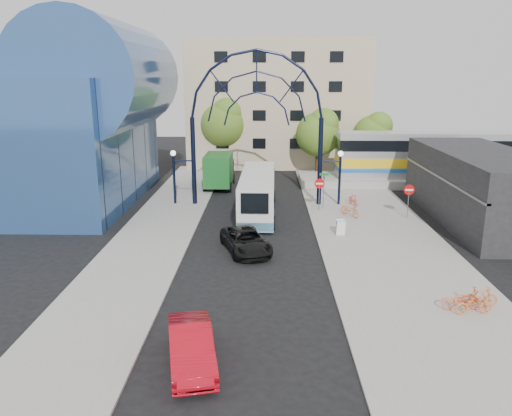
{
  "coord_description": "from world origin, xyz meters",
  "views": [
    {
      "loc": [
        0.73,
        -24.98,
        10.17
      ],
      "look_at": [
        0.11,
        6.0,
        1.89
      ],
      "focal_mm": 35.0,
      "sensor_mm": 36.0,
      "label": 1
    }
  ],
  "objects_px": {
    "tree_north_a": "(319,132)",
    "bike_near_a": "(350,210)",
    "do_not_enter_sign": "(409,193)",
    "bike_far_a": "(463,299)",
    "tree_north_b": "(224,121)",
    "red_sedan": "(191,346)",
    "tree_north_c": "(374,133)",
    "city_bus": "(258,193)",
    "sandwich_board": "(341,226)",
    "green_truck": "(219,170)",
    "bike_far_b": "(479,297)",
    "bike_far_c": "(474,305)",
    "train_car": "(471,155)",
    "bike_near_b": "(353,199)",
    "black_suv": "(246,241)",
    "stop_sign": "(319,187)",
    "gateway_arch": "(257,97)",
    "street_name_sign": "(324,183)"
  },
  "relations": [
    {
      "from": "tree_north_a",
      "to": "bike_near_b",
      "type": "xyz_separation_m",
      "value": [
        1.56,
        -12.3,
        -4.0
      ]
    },
    {
      "from": "tree_north_a",
      "to": "bike_far_c",
      "type": "xyz_separation_m",
      "value": [
        3.65,
        -30.98,
        -4.04
      ]
    },
    {
      "from": "sandwich_board",
      "to": "tree_north_b",
      "type": "relative_size",
      "value": 0.12
    },
    {
      "from": "gateway_arch",
      "to": "red_sedan",
      "type": "bearing_deg",
      "value": -94.79
    },
    {
      "from": "stop_sign",
      "to": "street_name_sign",
      "type": "distance_m",
      "value": 0.74
    },
    {
      "from": "tree_north_a",
      "to": "bike_near_a",
      "type": "relative_size",
      "value": 3.72
    },
    {
      "from": "train_car",
      "to": "bike_far_a",
      "type": "xyz_separation_m",
      "value": [
        -10.54,
        -26.65,
        -2.28
      ]
    },
    {
      "from": "street_name_sign",
      "to": "bike_far_c",
      "type": "distance_m",
      "value": 18.31
    },
    {
      "from": "sandwich_board",
      "to": "green_truck",
      "type": "distance_m",
      "value": 17.26
    },
    {
      "from": "city_bus",
      "to": "bike_near_b",
      "type": "distance_m",
      "value": 7.9
    },
    {
      "from": "green_truck",
      "to": "bike_far_c",
      "type": "relative_size",
      "value": 3.81
    },
    {
      "from": "gateway_arch",
      "to": "stop_sign",
      "type": "xyz_separation_m",
      "value": [
        4.8,
        -2.0,
        -6.56
      ]
    },
    {
      "from": "tree_north_b",
      "to": "red_sedan",
      "type": "distance_m",
      "value": 39.24
    },
    {
      "from": "black_suv",
      "to": "street_name_sign",
      "type": "bearing_deg",
      "value": 41.83
    },
    {
      "from": "stop_sign",
      "to": "green_truck",
      "type": "bearing_deg",
      "value": 134.38
    },
    {
      "from": "bike_near_a",
      "to": "bike_far_b",
      "type": "distance_m",
      "value": 15.11
    },
    {
      "from": "do_not_enter_sign",
      "to": "bike_far_a",
      "type": "height_order",
      "value": "do_not_enter_sign"
    },
    {
      "from": "bike_far_b",
      "to": "bike_far_c",
      "type": "distance_m",
      "value": 0.89
    },
    {
      "from": "gateway_arch",
      "to": "bike_near_a",
      "type": "xyz_separation_m",
      "value": [
        6.93,
        -3.6,
        -7.94
      ]
    },
    {
      "from": "train_car",
      "to": "bike_near_b",
      "type": "xyz_separation_m",
      "value": [
        -12.31,
        -8.37,
        -2.3
      ]
    },
    {
      "from": "green_truck",
      "to": "bike_near_a",
      "type": "distance_m",
      "value": 14.65
    },
    {
      "from": "train_car",
      "to": "bike_far_b",
      "type": "relative_size",
      "value": 15.53
    },
    {
      "from": "black_suv",
      "to": "green_truck",
      "type": "bearing_deg",
      "value": 82.39
    },
    {
      "from": "bike_near_a",
      "to": "bike_near_b",
      "type": "xyz_separation_m",
      "value": [
        0.76,
        3.23,
        -0.01
      ]
    },
    {
      "from": "tree_north_c",
      "to": "bike_far_a",
      "type": "relative_size",
      "value": 3.45
    },
    {
      "from": "bike_far_a",
      "to": "city_bus",
      "type": "bearing_deg",
      "value": 28.39
    },
    {
      "from": "tree_north_c",
      "to": "city_bus",
      "type": "distance_m",
      "value": 20.46
    },
    {
      "from": "sandwich_board",
      "to": "street_name_sign",
      "type": "bearing_deg",
      "value": 93.46
    },
    {
      "from": "tree_north_a",
      "to": "bike_far_b",
      "type": "height_order",
      "value": "tree_north_a"
    },
    {
      "from": "tree_north_b",
      "to": "tree_north_c",
      "type": "distance_m",
      "value": 16.15
    },
    {
      "from": "do_not_enter_sign",
      "to": "tree_north_c",
      "type": "height_order",
      "value": "tree_north_c"
    },
    {
      "from": "bike_far_b",
      "to": "gateway_arch",
      "type": "bearing_deg",
      "value": 29.71
    },
    {
      "from": "stop_sign",
      "to": "bike_far_a",
      "type": "distance_m",
      "value": 17.35
    },
    {
      "from": "tree_north_c",
      "to": "sandwich_board",
      "type": "bearing_deg",
      "value": -106.55
    },
    {
      "from": "street_name_sign",
      "to": "black_suv",
      "type": "relative_size",
      "value": 0.58
    },
    {
      "from": "tree_north_b",
      "to": "bike_far_c",
      "type": "bearing_deg",
      "value": -68.68
    },
    {
      "from": "stop_sign",
      "to": "bike_far_b",
      "type": "distance_m",
      "value": 17.28
    },
    {
      "from": "do_not_enter_sign",
      "to": "bike_far_b",
      "type": "height_order",
      "value": "do_not_enter_sign"
    },
    {
      "from": "bike_far_a",
      "to": "bike_near_a",
      "type": "bearing_deg",
      "value": 8.04
    },
    {
      "from": "tree_north_a",
      "to": "green_truck",
      "type": "xyz_separation_m",
      "value": [
        -9.7,
        -5.36,
        -3.0
      ]
    },
    {
      "from": "tree_north_a",
      "to": "green_truck",
      "type": "height_order",
      "value": "tree_north_a"
    },
    {
      "from": "do_not_enter_sign",
      "to": "red_sedan",
      "type": "xyz_separation_m",
      "value": [
        -12.93,
        -19.0,
        -1.25
      ]
    },
    {
      "from": "gateway_arch",
      "to": "tree_north_a",
      "type": "height_order",
      "value": "gateway_arch"
    },
    {
      "from": "tree_north_a",
      "to": "black_suv",
      "type": "relative_size",
      "value": 1.44
    },
    {
      "from": "tree_north_a",
      "to": "city_bus",
      "type": "height_order",
      "value": "tree_north_a"
    },
    {
      "from": "train_car",
      "to": "bike_near_b",
      "type": "relative_size",
      "value": 15.54
    },
    {
      "from": "stop_sign",
      "to": "tree_north_b",
      "type": "xyz_separation_m",
      "value": [
        -8.68,
        17.93,
        3.27
      ]
    },
    {
      "from": "tree_north_a",
      "to": "black_suv",
      "type": "bearing_deg",
      "value": -105.96
    },
    {
      "from": "do_not_enter_sign",
      "to": "bike_far_a",
      "type": "xyz_separation_m",
      "value": [
        -1.54,
        -14.65,
        -1.36
      ]
    },
    {
      "from": "do_not_enter_sign",
      "to": "red_sedan",
      "type": "distance_m",
      "value": 23.01
    }
  ]
}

